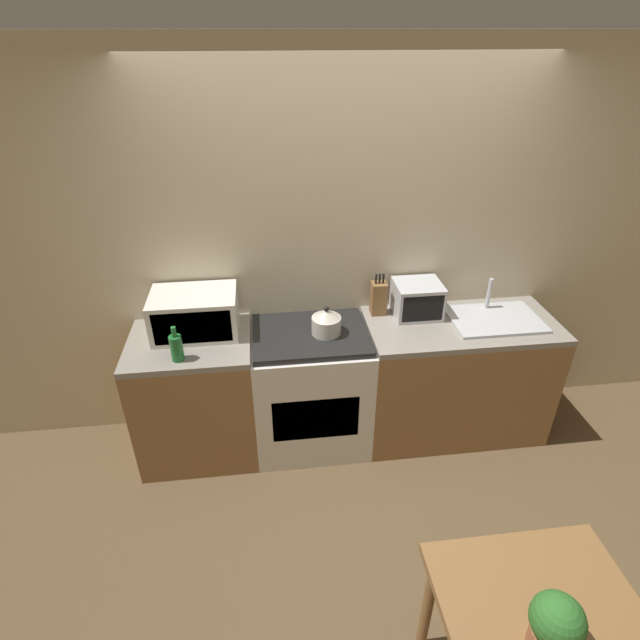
{
  "coord_description": "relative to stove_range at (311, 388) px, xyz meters",
  "views": [
    {
      "loc": [
        -0.53,
        -2.13,
        2.62
      ],
      "look_at": [
        -0.2,
        0.5,
        1.05
      ],
      "focal_mm": 28.0,
      "sensor_mm": 36.0,
      "label": 1
    }
  ],
  "objects": [
    {
      "name": "wall_back",
      "position": [
        0.25,
        0.34,
        0.85
      ],
      "size": [
        10.0,
        0.06,
        2.6
      ],
      "color": "beige",
      "rests_on": "ground_plane"
    },
    {
      "name": "dining_table",
      "position": [
        0.7,
        -1.77,
        0.16
      ],
      "size": [
        0.77,
        0.65,
        0.72
      ],
      "color": "brown",
      "rests_on": "ground_plane"
    },
    {
      "name": "toaster_oven",
      "position": [
        0.75,
        0.15,
        0.57
      ],
      "size": [
        0.31,
        0.28,
        0.23
      ],
      "color": "silver",
      "rests_on": "counter_right_run"
    },
    {
      "name": "bottle",
      "position": [
        -0.81,
        -0.2,
        0.54
      ],
      "size": [
        0.07,
        0.07,
        0.23
      ],
      "color": "#1E662D",
      "rests_on": "counter_left_run"
    },
    {
      "name": "kettle",
      "position": [
        0.1,
        -0.01,
        0.54
      ],
      "size": [
        0.19,
        0.19,
        0.2
      ],
      "color": "beige",
      "rests_on": "stove_range"
    },
    {
      "name": "potted_plant",
      "position": [
        0.64,
        -1.9,
        0.41
      ],
      "size": [
        0.19,
        0.19,
        0.26
      ],
      "color": "#9E5B3D",
      "rests_on": "dining_table"
    },
    {
      "name": "microwave",
      "position": [
        -0.73,
        0.1,
        0.59
      ],
      "size": [
        0.54,
        0.37,
        0.27
      ],
      "color": "silver",
      "rests_on": "counter_left_run"
    },
    {
      "name": "counter_left_run",
      "position": [
        -0.78,
        0.0,
        0.0
      ],
      "size": [
        0.77,
        0.62,
        0.9
      ],
      "color": "olive",
      "rests_on": "ground_plane"
    },
    {
      "name": "stove_range",
      "position": [
        0.0,
        0.0,
        0.0
      ],
      "size": [
        0.78,
        0.62,
        0.9
      ],
      "color": "silver",
      "rests_on": "ground_plane"
    },
    {
      "name": "sink_basin",
      "position": [
        1.25,
        0.01,
        0.47
      ],
      "size": [
        0.6,
        0.42,
        0.24
      ],
      "color": "silver",
      "rests_on": "counter_right_run"
    },
    {
      "name": "ground_plane",
      "position": [
        0.25,
        -0.59,
        -0.45
      ],
      "size": [
        16.0,
        16.0,
        0.0
      ],
      "primitive_type": "plane",
      "color": "brown"
    },
    {
      "name": "counter_right_run",
      "position": [
        1.03,
        0.0,
        0.0
      ],
      "size": [
        1.28,
        0.62,
        0.9
      ],
      "color": "olive",
      "rests_on": "ground_plane"
    },
    {
      "name": "knife_block",
      "position": [
        0.49,
        0.2,
        0.57
      ],
      "size": [
        0.1,
        0.1,
        0.3
      ],
      "color": "brown",
      "rests_on": "counter_right_run"
    }
  ]
}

